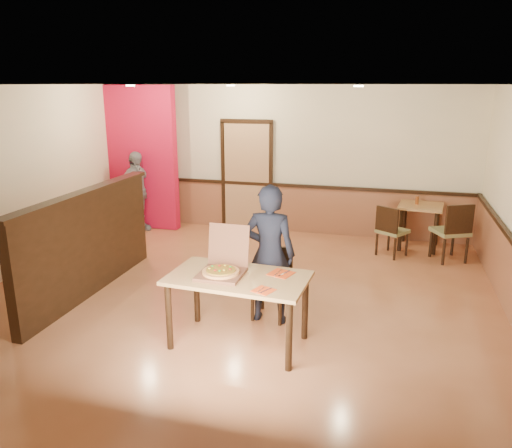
# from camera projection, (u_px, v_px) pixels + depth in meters

# --- Properties ---
(floor) EXTENTS (7.00, 7.00, 0.00)m
(floor) POSITION_uv_depth(u_px,v_px,m) (233.00, 302.00, 6.67)
(floor) COLOR #CC7B4F
(floor) RESTS_ON ground
(ceiling) EXTENTS (7.00, 7.00, 0.00)m
(ceiling) POSITION_uv_depth(u_px,v_px,m) (230.00, 85.00, 5.91)
(ceiling) COLOR black
(ceiling) RESTS_ON wall_back
(wall_back) EXTENTS (7.00, 0.00, 7.00)m
(wall_back) POSITION_uv_depth(u_px,v_px,m) (288.00, 160.00, 9.54)
(wall_back) COLOR beige
(wall_back) RESTS_ON floor
(wall_left) EXTENTS (0.00, 7.00, 7.00)m
(wall_left) POSITION_uv_depth(u_px,v_px,m) (0.00, 186.00, 7.17)
(wall_left) COLOR beige
(wall_left) RESTS_ON floor
(wainscot_back) EXTENTS (7.00, 0.04, 0.90)m
(wainscot_back) POSITION_uv_depth(u_px,v_px,m) (286.00, 209.00, 9.77)
(wainscot_back) COLOR #975A3C
(wainscot_back) RESTS_ON floor
(chair_rail_back) EXTENTS (7.00, 0.06, 0.06)m
(chair_rail_back) POSITION_uv_depth(u_px,v_px,m) (287.00, 185.00, 9.62)
(chair_rail_back) COLOR black
(chair_rail_back) RESTS_ON wall_back
(back_door) EXTENTS (0.90, 0.06, 2.10)m
(back_door) POSITION_uv_depth(u_px,v_px,m) (247.00, 177.00, 9.80)
(back_door) COLOR tan
(back_door) RESTS_ON wall_back
(booth_partition) EXTENTS (0.20, 3.10, 1.44)m
(booth_partition) POSITION_uv_depth(u_px,v_px,m) (88.00, 242.00, 6.79)
(booth_partition) COLOR black
(booth_partition) RESTS_ON floor
(red_accent_panel) EXTENTS (1.60, 0.20, 2.78)m
(red_accent_panel) POSITION_uv_depth(u_px,v_px,m) (138.00, 158.00, 9.80)
(red_accent_panel) COLOR red
(red_accent_panel) RESTS_ON floor
(spot_a) EXTENTS (0.14, 0.14, 0.02)m
(spot_a) POSITION_uv_depth(u_px,v_px,m) (130.00, 86.00, 8.16)
(spot_a) COLOR beige
(spot_a) RESTS_ON ceiling
(spot_b) EXTENTS (0.14, 0.14, 0.02)m
(spot_b) POSITION_uv_depth(u_px,v_px,m) (231.00, 86.00, 8.43)
(spot_b) COLOR beige
(spot_b) RESTS_ON ceiling
(spot_c) EXTENTS (0.14, 0.14, 0.02)m
(spot_c) POSITION_uv_depth(u_px,v_px,m) (359.00, 86.00, 6.95)
(spot_c) COLOR beige
(spot_c) RESTS_ON ceiling
(main_table) EXTENTS (1.55, 0.95, 0.81)m
(main_table) POSITION_uv_depth(u_px,v_px,m) (238.00, 286.00, 5.42)
(main_table) COLOR #AE7E49
(main_table) RESTS_ON floor
(diner_chair) EXTENTS (0.48, 0.48, 0.87)m
(diner_chair) POSITION_uv_depth(u_px,v_px,m) (273.00, 279.00, 6.17)
(diner_chair) COLOR olive
(diner_chair) RESTS_ON floor
(side_chair_left) EXTENTS (0.59, 0.59, 0.87)m
(side_chair_left) POSITION_uv_depth(u_px,v_px,m) (391.00, 229.00, 8.31)
(side_chair_left) COLOR olive
(side_chair_left) RESTS_ON floor
(side_chair_right) EXTENTS (0.65, 0.65, 0.99)m
(side_chair_right) POSITION_uv_depth(u_px,v_px,m) (453.00, 230.00, 8.04)
(side_chair_right) COLOR olive
(side_chair_right) RESTS_ON floor
(side_table) EXTENTS (0.81, 0.81, 0.78)m
(side_table) POSITION_uv_depth(u_px,v_px,m) (420.00, 215.00, 8.71)
(side_table) COLOR #AE7E49
(side_table) RESTS_ON floor
(diner) EXTENTS (0.63, 0.43, 1.70)m
(diner) POSITION_uv_depth(u_px,v_px,m) (270.00, 254.00, 5.94)
(diner) COLOR black
(diner) RESTS_ON floor
(passerby) EXTENTS (0.69, 1.00, 1.57)m
(passerby) POSITION_uv_depth(u_px,v_px,m) (137.00, 192.00, 9.68)
(passerby) COLOR gray
(passerby) RESTS_ON floor
(pizza_box) EXTENTS (0.47, 0.56, 0.50)m
(pizza_box) POSITION_uv_depth(u_px,v_px,m) (222.00, 269.00, 5.43)
(pizza_box) COLOR brown
(pizza_box) RESTS_ON main_table
(pizza) EXTENTS (0.50, 0.50, 0.03)m
(pizza) POSITION_uv_depth(u_px,v_px,m) (221.00, 272.00, 5.39)
(pizza) COLOR #DE9650
(pizza) RESTS_ON pizza_box
(napkin_near) EXTENTS (0.25, 0.25, 0.01)m
(napkin_near) POSITION_uv_depth(u_px,v_px,m) (263.00, 290.00, 5.02)
(napkin_near) COLOR #E33F10
(napkin_near) RESTS_ON main_table
(napkin_far) EXTENTS (0.31, 0.31, 0.01)m
(napkin_far) POSITION_uv_depth(u_px,v_px,m) (281.00, 273.00, 5.46)
(napkin_far) COLOR #E33F10
(napkin_far) RESTS_ON main_table
(condiment) EXTENTS (0.06, 0.06, 0.14)m
(condiment) POSITION_uv_depth(u_px,v_px,m) (417.00, 200.00, 8.69)
(condiment) COLOR brown
(condiment) RESTS_ON side_table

